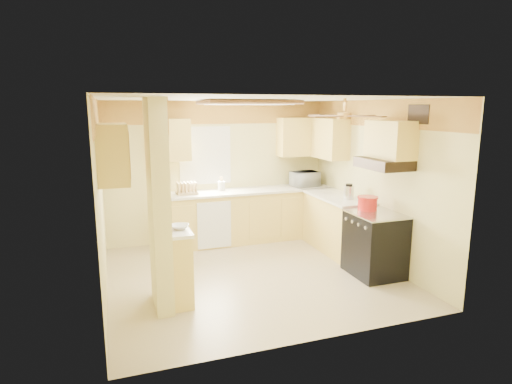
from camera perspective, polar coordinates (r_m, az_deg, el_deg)
name	(u,v)px	position (r m, az deg, el deg)	size (l,w,h in m)	color
floor	(253,275)	(6.32, -0.45, -10.98)	(4.00, 4.00, 0.00)	tan
ceiling	(252,99)	(5.85, -0.49, 12.32)	(4.00, 4.00, 0.00)	white
wall_back	(219,171)	(7.76, -4.95, 2.75)	(4.00, 4.00, 0.00)	#DDD187
wall_front	(314,225)	(4.25, 7.75, -4.42)	(4.00, 4.00, 0.00)	#DDD187
wall_left	(100,200)	(5.66, -20.03, -1.06)	(3.80, 3.80, 0.00)	#DDD187
wall_right	(375,182)	(6.86, 15.59, 1.25)	(3.80, 3.80, 0.00)	#DDD187
wallpaper_border	(218,112)	(7.66, -5.05, 10.52)	(4.00, 0.02, 0.40)	#F5BB48
partition_column	(159,206)	(5.15, -12.86, -1.83)	(0.20, 0.70, 2.50)	#DDD187
partition_ledge	(180,268)	(5.41, -10.13, -9.96)	(0.25, 0.55, 0.90)	#E4CB6D
ledge_top	(178,231)	(5.26, -10.31, -5.17)	(0.28, 0.58, 0.04)	white
lower_cabinets_back	(251,216)	(7.77, -0.73, -3.21)	(3.00, 0.60, 0.90)	#E4CB6D
lower_cabinets_right	(337,224)	(7.36, 10.69, -4.23)	(0.60, 1.40, 0.90)	#E4CB6D
countertop_back	(251,191)	(7.66, -0.72, 0.17)	(3.04, 0.64, 0.04)	white
countertop_right	(337,197)	(7.25, 10.75, -0.66)	(0.64, 1.44, 0.04)	white
dishwasher_panel	(214,225)	(7.29, -5.57, -4.41)	(0.58, 0.02, 0.80)	white
window	(205,155)	(7.65, -6.79, 4.86)	(0.92, 0.02, 1.02)	white
upper_cab_back_left	(172,140)	(7.36, -11.17, 6.82)	(0.60, 0.35, 0.70)	#E4CB6D
upper_cab_back_right	(302,137)	(8.05, 6.13, 7.33)	(0.90, 0.35, 0.70)	#E4CB6D
upper_cab_right	(327,138)	(7.75, 9.49, 7.09)	(0.35, 1.00, 0.70)	#E4CB6D
upper_cab_left_wall	(112,154)	(5.32, -18.60, 4.84)	(0.35, 0.75, 0.70)	#E4CB6D
upper_cab_over_stove	(390,140)	(6.23, 17.46, 6.68)	(0.35, 0.76, 0.52)	#E4CB6D
stove	(375,244)	(6.42, 15.55, -6.69)	(0.68, 0.77, 0.92)	black
range_hood	(384,164)	(6.21, 16.65, 3.65)	(0.50, 0.76, 0.14)	black
poster_menu	(166,155)	(5.06, -11.89, 4.88)	(0.02, 0.42, 0.57)	black
poster_nashville	(168,209)	(5.17, -11.60, -2.29)	(0.02, 0.42, 0.57)	black
ceiling_light_panel	(248,103)	(6.36, -1.08, 11.83)	(1.35, 0.95, 0.06)	brown
ceiling_fan	(344,116)	(5.63, 11.70, 9.95)	(1.15, 1.15, 0.26)	gold
vent_grate	(419,114)	(6.03, 20.85, 9.67)	(0.02, 0.40, 0.25)	black
microwave	(305,179)	(8.02, 6.54, 1.75)	(0.50, 0.34, 0.27)	white
bowl	(180,227)	(5.27, -10.12, -4.60)	(0.22, 0.22, 0.05)	white
dutch_oven	(368,203)	(6.44, 14.65, -1.44)	(0.30, 0.30, 0.20)	red
kettle	(349,192)	(7.01, 12.27, 0.00)	(0.16, 0.16, 0.25)	silver
dish_rack	(187,190)	(7.36, -9.24, 0.29)	(0.36, 0.27, 0.20)	tan
utensil_crock	(221,186)	(7.60, -4.63, 0.84)	(0.13, 0.13, 0.25)	white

